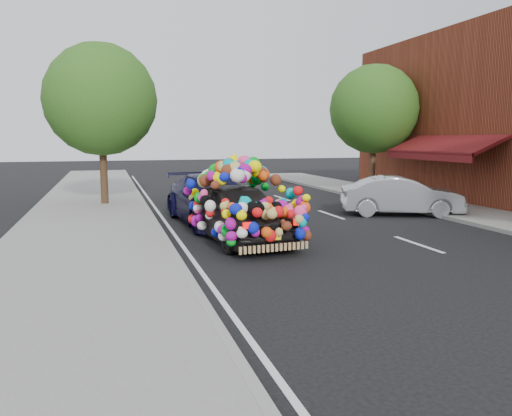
% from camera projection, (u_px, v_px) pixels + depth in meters
% --- Properties ---
extents(ground, '(100.00, 100.00, 0.00)m').
position_uv_depth(ground, '(280.00, 254.00, 11.29)').
color(ground, black).
rests_on(ground, ground).
extents(sidewalk, '(4.00, 60.00, 0.12)m').
position_uv_depth(sidewalk, '(80.00, 265.00, 10.05)').
color(sidewalk, gray).
rests_on(sidewalk, ground).
extents(kerb, '(0.15, 60.00, 0.13)m').
position_uv_depth(kerb, '(176.00, 259.00, 10.61)').
color(kerb, gray).
rests_on(kerb, ground).
extents(footpath_far, '(3.00, 40.00, 0.12)m').
position_uv_depth(footpath_far, '(484.00, 216.00, 16.46)').
color(footpath_far, gray).
rests_on(footpath_far, ground).
extents(lane_markings, '(6.00, 50.00, 0.01)m').
position_uv_depth(lane_markings, '(418.00, 244.00, 12.31)').
color(lane_markings, silver).
rests_on(lane_markings, ground).
extents(tree_near_sidewalk, '(4.20, 4.20, 6.13)m').
position_uv_depth(tree_near_sidewalk, '(101.00, 100.00, 18.65)').
color(tree_near_sidewalk, '#332114').
rests_on(tree_near_sidewalk, ground).
extents(tree_far_b, '(4.00, 4.00, 5.90)m').
position_uv_depth(tree_far_b, '(374.00, 109.00, 22.51)').
color(tree_far_b, '#332114').
rests_on(tree_far_b, ground).
extents(plush_art_car, '(2.53, 4.71, 2.12)m').
position_uv_depth(plush_art_car, '(238.00, 198.00, 12.69)').
color(plush_art_car, black).
rests_on(plush_art_car, ground).
extents(navy_sedan, '(2.47, 5.25, 1.48)m').
position_uv_depth(navy_sedan, '(212.00, 199.00, 15.27)').
color(navy_sedan, black).
rests_on(navy_sedan, ground).
extents(silver_hatchback, '(4.25, 2.82, 1.32)m').
position_uv_depth(silver_hatchback, '(401.00, 196.00, 16.92)').
color(silver_hatchback, '#A2A3A9').
rests_on(silver_hatchback, ground).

